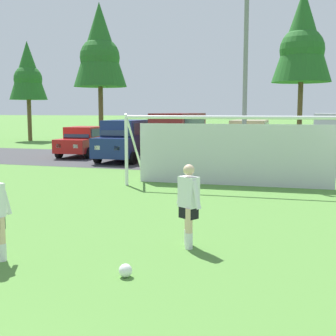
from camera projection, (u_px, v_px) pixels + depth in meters
ground_plane at (190, 183)px, 16.81m from camera, size 400.00×400.00×0.00m
parking_lot_strip at (225, 162)px, 23.63m from camera, size 52.00×8.40×0.01m
soccer_ball at (126, 271)px, 7.35m from camera, size 0.22×0.22×0.22m
soccer_goal at (232, 150)px, 15.99m from camera, size 7.48×2.18×2.57m
player_midfield_center at (189, 206)px, 8.90m from camera, size 0.63×0.52×1.64m
parked_car_slot_far_left at (84, 141)px, 26.62m from camera, size 2.23×4.30×1.72m
parked_car_slot_left at (126, 140)px, 24.13m from camera, size 2.20×4.63×2.16m
parked_car_slot_center_left at (178, 136)px, 23.99m from camera, size 2.39×4.90×2.52m
parked_car_slot_center at (249, 140)px, 24.01m from camera, size 2.19×4.63×2.16m
parked_car_slot_center_right at (332, 137)px, 23.11m from camera, size 2.29×4.85×2.52m
tree_left_edge at (28, 73)px, 39.65m from camera, size 3.24×3.24×8.63m
tree_mid_left at (100, 48)px, 34.23m from camera, size 4.00×4.00×10.67m
tree_center_back at (302, 39)px, 32.38m from camera, size 4.20×4.20×11.21m
street_lamp at (250, 79)px, 17.88m from camera, size 2.00×0.32×7.47m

